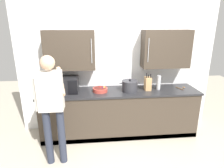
{
  "coord_description": "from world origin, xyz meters",
  "views": [
    {
      "loc": [
        -0.47,
        -2.43,
        2.08
      ],
      "look_at": [
        -0.15,
        0.83,
        1.05
      ],
      "focal_mm": 30.31,
      "sensor_mm": 36.0,
      "label": 1
    }
  ],
  "objects_px": {
    "fruit_bowl": "(100,89)",
    "knife_block": "(148,84)",
    "microwave_oven": "(60,85)",
    "wooden_spoon": "(182,88)",
    "thermos_flask": "(159,82)",
    "stock_pot": "(130,86)",
    "person_figure": "(51,102)"
  },
  "relations": [
    {
      "from": "fruit_bowl",
      "to": "microwave_oven",
      "type": "bearing_deg",
      "value": 176.38
    },
    {
      "from": "microwave_oven",
      "to": "fruit_bowl",
      "type": "height_order",
      "value": "microwave_oven"
    },
    {
      "from": "stock_pot",
      "to": "thermos_flask",
      "type": "bearing_deg",
      "value": 5.53
    },
    {
      "from": "knife_block",
      "to": "person_figure",
      "type": "bearing_deg",
      "value": -155.93
    },
    {
      "from": "thermos_flask",
      "to": "person_figure",
      "type": "distance_m",
      "value": 1.97
    },
    {
      "from": "stock_pot",
      "to": "person_figure",
      "type": "relative_size",
      "value": 0.23
    },
    {
      "from": "stock_pot",
      "to": "knife_block",
      "type": "xyz_separation_m",
      "value": [
        0.35,
        0.05,
        0.02
      ]
    },
    {
      "from": "microwave_oven",
      "to": "fruit_bowl",
      "type": "relative_size",
      "value": 2.81
    },
    {
      "from": "fruit_bowl",
      "to": "stock_pot",
      "type": "bearing_deg",
      "value": -4.32
    },
    {
      "from": "fruit_bowl",
      "to": "knife_block",
      "type": "bearing_deg",
      "value": 0.3
    },
    {
      "from": "stock_pot",
      "to": "knife_block",
      "type": "bearing_deg",
      "value": 7.4
    },
    {
      "from": "wooden_spoon",
      "to": "person_figure",
      "type": "bearing_deg",
      "value": -161.99
    },
    {
      "from": "fruit_bowl",
      "to": "knife_block",
      "type": "distance_m",
      "value": 0.9
    },
    {
      "from": "wooden_spoon",
      "to": "knife_block",
      "type": "bearing_deg",
      "value": -177.63
    },
    {
      "from": "knife_block",
      "to": "person_figure",
      "type": "relative_size",
      "value": 0.2
    },
    {
      "from": "microwave_oven",
      "to": "stock_pot",
      "type": "height_order",
      "value": "microwave_oven"
    },
    {
      "from": "thermos_flask",
      "to": "knife_block",
      "type": "relative_size",
      "value": 0.82
    },
    {
      "from": "thermos_flask",
      "to": "stock_pot",
      "type": "relative_size",
      "value": 0.71
    },
    {
      "from": "knife_block",
      "to": "microwave_oven",
      "type": "bearing_deg",
      "value": 178.54
    },
    {
      "from": "stock_pot",
      "to": "knife_block",
      "type": "height_order",
      "value": "knife_block"
    },
    {
      "from": "fruit_bowl",
      "to": "person_figure",
      "type": "bearing_deg",
      "value": -135.29
    },
    {
      "from": "thermos_flask",
      "to": "fruit_bowl",
      "type": "bearing_deg",
      "value": -179.29
    },
    {
      "from": "thermos_flask",
      "to": "wooden_spoon",
      "type": "height_order",
      "value": "thermos_flask"
    },
    {
      "from": "wooden_spoon",
      "to": "fruit_bowl",
      "type": "distance_m",
      "value": 1.59
    },
    {
      "from": "thermos_flask",
      "to": "knife_block",
      "type": "height_order",
      "value": "knife_block"
    },
    {
      "from": "microwave_oven",
      "to": "knife_block",
      "type": "bearing_deg",
      "value": -1.46
    },
    {
      "from": "microwave_oven",
      "to": "knife_block",
      "type": "relative_size",
      "value": 2.29
    },
    {
      "from": "microwave_oven",
      "to": "wooden_spoon",
      "type": "bearing_deg",
      "value": -0.31
    },
    {
      "from": "thermos_flask",
      "to": "wooden_spoon",
      "type": "xyz_separation_m",
      "value": [
        0.48,
        0.02,
        -0.13
      ]
    },
    {
      "from": "thermos_flask",
      "to": "knife_block",
      "type": "xyz_separation_m",
      "value": [
        -0.21,
        -0.01,
        -0.01
      ]
    },
    {
      "from": "knife_block",
      "to": "stock_pot",
      "type": "bearing_deg",
      "value": -172.6
    },
    {
      "from": "fruit_bowl",
      "to": "knife_block",
      "type": "height_order",
      "value": "knife_block"
    }
  ]
}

